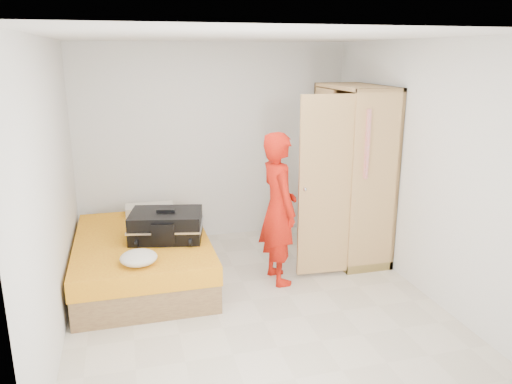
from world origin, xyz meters
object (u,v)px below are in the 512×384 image
object	(u,v)px
round_cushion	(139,258)
wardrobe	(350,178)
suitcase	(166,225)
bed	(143,258)
person	(279,209)

from	to	relation	value
round_cushion	wardrobe	bearing A→B (deg)	17.28
suitcase	bed	bearing A→B (deg)	170.94
wardrobe	round_cushion	size ratio (longest dim) A/B	5.89
round_cushion	suitcase	bearing A→B (deg)	63.03
wardrobe	suitcase	distance (m)	2.26
person	round_cushion	bearing A→B (deg)	98.11
bed	suitcase	distance (m)	0.49
bed	person	world-z (taller)	person
wardrobe	round_cushion	xyz separation A→B (m)	(-2.56, -0.80, -0.43)
person	suitcase	distance (m)	1.24
suitcase	wardrobe	bearing A→B (deg)	16.18
suitcase	round_cushion	distance (m)	0.72
person	round_cushion	distance (m)	1.57
person	round_cushion	xyz separation A→B (m)	(-1.51, -0.34, -0.27)
wardrobe	person	xyz separation A→B (m)	(-1.05, -0.46, -0.16)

